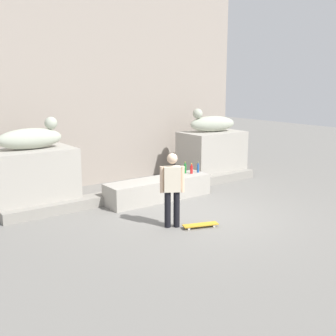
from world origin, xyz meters
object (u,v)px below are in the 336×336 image
at_px(statue_reclining_left, 31,138).
at_px(skater, 172,187).
at_px(skateboard, 200,225).
at_px(bottle_blue, 198,168).
at_px(bottle_green, 185,168).
at_px(statue_reclining_right, 211,123).
at_px(bottle_red, 191,169).

xyz_separation_m(statue_reclining_left, skater, (1.97, -3.19, -0.89)).
relative_size(skateboard, bottle_blue, 2.65).
bearing_deg(bottle_green, skateboard, -121.70).
bearing_deg(statue_reclining_left, bottle_blue, -14.36).
relative_size(statue_reclining_right, skater, 1.01).
relative_size(statue_reclining_left, bottle_green, 4.86).
distance_m(bottle_red, bottle_green, 0.19).
relative_size(bottle_red, bottle_blue, 0.95).
distance_m(statue_reclining_right, skateboard, 5.34).
xyz_separation_m(bottle_green, bottle_blue, (0.37, -0.14, -0.01)).
relative_size(statue_reclining_right, bottle_blue, 5.44).
distance_m(skateboard, bottle_red, 2.97).
distance_m(statue_reclining_left, bottle_blue, 4.67).
bearing_deg(skateboard, bottle_blue, 69.70).
xyz_separation_m(skater, bottle_green, (2.03, 2.10, -0.20)).
bearing_deg(statue_reclining_left, bottle_green, -13.86).
bearing_deg(skateboard, statue_reclining_right, 64.38).
distance_m(statue_reclining_right, bottle_green, 2.51).
bearing_deg(skateboard, skater, 158.35).
bearing_deg(bottle_red, bottle_green, 130.68).
xyz_separation_m(statue_reclining_right, skateboard, (-3.52, -3.61, -1.75)).
bearing_deg(statue_reclining_left, skater, -56.95).
relative_size(bottle_green, bottle_blue, 1.07).
relative_size(skater, bottle_red, 5.66).
bearing_deg(statue_reclining_right, skater, 52.36).
relative_size(skater, bottle_blue, 5.38).
distance_m(skater, bottle_blue, 3.11).
bearing_deg(bottle_green, skater, -134.02).
height_order(bottle_green, bottle_blue, bottle_green).
bearing_deg(bottle_red, bottle_blue, 0.23).
height_order(skater, bottle_blue, skater).
bearing_deg(statue_reclining_right, bottle_green, 42.85).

